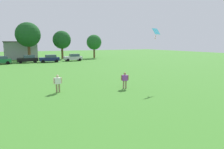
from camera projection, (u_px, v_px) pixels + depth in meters
ground_plane at (26, 73)px, 29.38m from camera, size 160.00×160.00×0.00m
adult_bystander at (125, 79)px, 19.30m from camera, size 0.71×0.45×1.58m
bystander_near_trees at (58, 82)px, 17.77m from camera, size 0.75×0.29×1.58m
kite at (156, 32)px, 20.45m from camera, size 1.05×0.74×1.05m
parked_car_green_0 at (0, 60)px, 41.03m from camera, size 4.30×2.02×1.68m
parked_car_black_1 at (28, 59)px, 44.10m from camera, size 4.30×2.02×1.68m
parked_car_navy_2 at (50, 58)px, 45.33m from camera, size 4.30×2.02×1.68m
parked_car_silver_3 at (73, 57)px, 48.72m from camera, size 4.30×2.02×1.68m
tree_center at (28, 35)px, 49.14m from camera, size 5.99×5.99×9.34m
tree_right at (62, 40)px, 54.39m from camera, size 4.86×4.86×7.58m
tree_far_right at (94, 42)px, 57.35m from camera, size 4.27×4.27×6.65m
house_left at (21, 50)px, 56.11m from camera, size 8.41×9.19×4.74m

